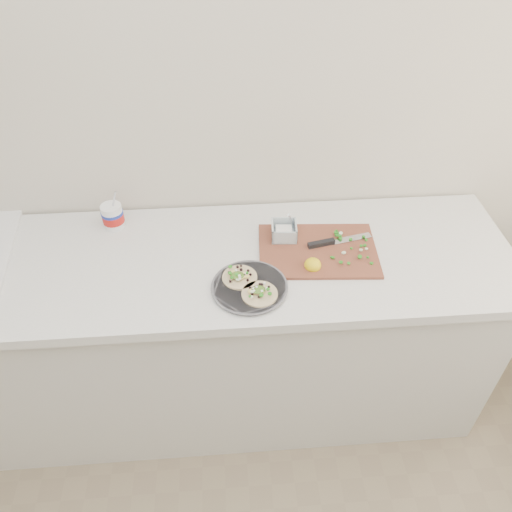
{
  "coord_description": "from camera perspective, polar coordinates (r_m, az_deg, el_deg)",
  "views": [
    {
      "loc": [
        0.16,
        0.06,
        2.12
      ],
      "look_at": [
        0.25,
        1.35,
        0.96
      ],
      "focal_mm": 35.0,
      "sensor_mm": 36.0,
      "label": 1
    }
  ],
  "objects": [
    {
      "name": "taco_plate",
      "position": [
        1.7,
        -0.75,
        -3.37
      ],
      "size": [
        0.26,
        0.26,
        0.04
      ],
      "rotation": [
        0.0,
        0.0,
        0.37
      ],
      "color": "#54545A",
      "rests_on": "counter"
    },
    {
      "name": "counter",
      "position": [
        2.17,
        -6.98,
        -9.03
      ],
      "size": [
        2.44,
        0.66,
        0.9
      ],
      "color": "beige",
      "rests_on": "ground"
    },
    {
      "name": "tub",
      "position": [
        2.0,
        -16.03,
        4.67
      ],
      "size": [
        0.08,
        0.08,
        0.19
      ],
      "rotation": [
        0.0,
        0.0,
        0.3
      ],
      "color": "white",
      "rests_on": "counter"
    },
    {
      "name": "cutboard",
      "position": [
        1.86,
        6.87,
        1.1
      ],
      "size": [
        0.45,
        0.33,
        0.07
      ],
      "rotation": [
        0.0,
        0.0,
        -0.07
      ],
      "color": "brown",
      "rests_on": "counter"
    }
  ]
}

